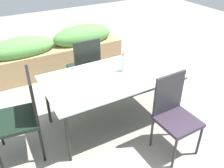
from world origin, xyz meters
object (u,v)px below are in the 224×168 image
object	(u,v)px
planter_box	(55,52)
chair_end_left	(22,112)
chair_near_right	(174,111)
flower_vase	(123,64)
dining_table	(112,79)
chair_far_side	(85,65)

from	to	relation	value
planter_box	chair_end_left	bearing A→B (deg)	-117.10
chair_near_right	flower_vase	size ratio (longest dim) A/B	3.36
chair_near_right	planter_box	xyz separation A→B (m)	(-0.57, 2.51, -0.15)
chair_near_right	flower_vase	xyz separation A→B (m)	(-0.18, 0.78, 0.28)
dining_table	planter_box	xyz separation A→B (m)	(-0.19, 1.77, -0.29)
chair_near_right	chair_end_left	bearing A→B (deg)	-27.75
chair_far_side	chair_end_left	distance (m)	1.30
dining_table	chair_near_right	distance (m)	0.84
planter_box	chair_far_side	bearing A→B (deg)	-81.74
dining_table	chair_end_left	world-z (taller)	chair_end_left
flower_vase	planter_box	world-z (taller)	flower_vase
chair_near_right	chair_far_side	xyz separation A→B (m)	(-0.42, 1.48, 0.01)
chair_near_right	chair_far_side	distance (m)	1.54
chair_far_side	flower_vase	bearing A→B (deg)	-70.45
chair_near_right	planter_box	size ratio (longest dim) A/B	0.37
dining_table	chair_near_right	bearing A→B (deg)	-63.21
chair_far_side	chair_end_left	size ratio (longest dim) A/B	0.95
chair_end_left	flower_vase	bearing A→B (deg)	-80.11
chair_near_right	flower_vase	distance (m)	0.85
dining_table	chair_end_left	size ratio (longest dim) A/B	1.66
dining_table	planter_box	distance (m)	1.81
chair_far_side	chair_end_left	bearing A→B (deg)	-143.75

